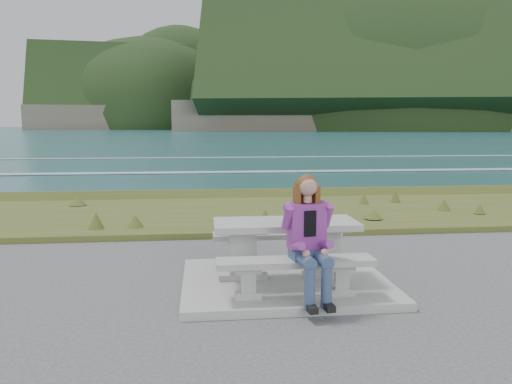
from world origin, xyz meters
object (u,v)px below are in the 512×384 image
picnic_table (285,234)px  bench_landward (296,267)px  seated_woman (311,256)px  bench_seaward (277,239)px

picnic_table → bench_landward: (0.00, -0.70, -0.23)m
picnic_table → seated_woman: 0.85m
bench_seaward → seated_woman: (0.14, -1.53, 0.17)m
bench_landward → seated_woman: seated_woman is taller
picnic_table → bench_landward: picnic_table is taller
bench_landward → bench_seaward: size_ratio=1.00×
bench_seaward → seated_woman: seated_woman is taller
picnic_table → bench_landward: bearing=-90.0°
picnic_table → bench_seaward: picnic_table is taller
picnic_table → seated_woman: (0.14, -0.83, -0.07)m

